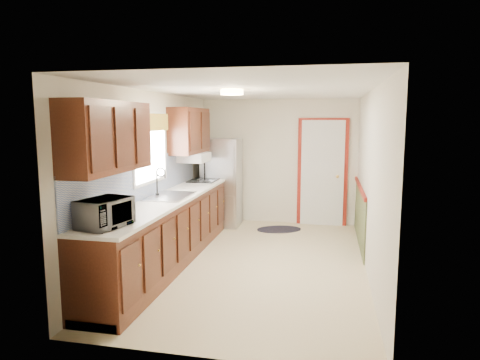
% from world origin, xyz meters
% --- Properties ---
extents(room_shell, '(3.20, 5.20, 2.52)m').
position_xyz_m(room_shell, '(0.00, 0.00, 1.20)').
color(room_shell, beige).
rests_on(room_shell, ground).
extents(kitchen_run, '(0.63, 4.00, 2.20)m').
position_xyz_m(kitchen_run, '(-1.24, -0.29, 0.81)').
color(kitchen_run, '#3D190D').
rests_on(kitchen_run, ground).
extents(back_wall_trim, '(1.12, 2.30, 2.08)m').
position_xyz_m(back_wall_trim, '(0.99, 2.21, 0.89)').
color(back_wall_trim, maroon).
rests_on(back_wall_trim, ground).
extents(ceiling_fixture, '(0.30, 0.30, 0.06)m').
position_xyz_m(ceiling_fixture, '(-0.30, -0.20, 2.36)').
color(ceiling_fixture, '#FFD88C').
rests_on(ceiling_fixture, room_shell).
extents(microwave, '(0.39, 0.57, 0.35)m').
position_xyz_m(microwave, '(-1.20, -1.95, 1.12)').
color(microwave, white).
rests_on(microwave, kitchen_run).
extents(refrigerator, '(0.71, 0.70, 1.65)m').
position_xyz_m(refrigerator, '(-1.02, 2.05, 0.83)').
color(refrigerator, '#B7B7BC').
rests_on(refrigerator, ground).
extents(rug, '(0.95, 0.78, 0.01)m').
position_xyz_m(rug, '(0.10, 1.90, 0.01)').
color(rug, black).
rests_on(rug, ground).
extents(cooktop, '(0.46, 0.55, 0.02)m').
position_xyz_m(cooktop, '(-1.19, 1.40, 0.95)').
color(cooktop, black).
rests_on(cooktop, kitchen_run).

